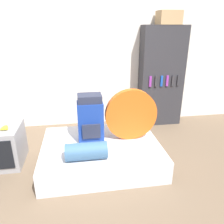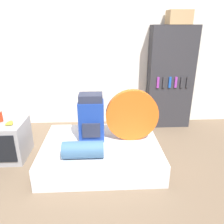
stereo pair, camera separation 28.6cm
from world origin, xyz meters
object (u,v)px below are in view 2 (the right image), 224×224
(canister, at_px, (0,116))
(cardboard_box, at_px, (179,17))
(tent_bag, at_px, (132,115))
(backpack, at_px, (91,118))
(sleeping_roll, at_px, (83,150))
(bookshelf, at_px, (170,78))
(television, at_px, (9,140))

(canister, height_order, cardboard_box, cardboard_box)
(tent_bag, xyz_separation_m, canister, (-1.84, 0.15, -0.04))
(backpack, relative_size, sleeping_roll, 1.32)
(tent_bag, bearing_deg, sleeping_roll, -145.76)
(canister, distance_m, bookshelf, 2.88)
(sleeping_roll, height_order, television, television)
(bookshelf, relative_size, cardboard_box, 4.80)
(backpack, distance_m, bookshelf, 1.81)
(television, height_order, bookshelf, bookshelf)
(television, bearing_deg, cardboard_box, 20.97)
(sleeping_roll, relative_size, television, 0.86)
(cardboard_box, bearing_deg, bookshelf, 160.90)
(sleeping_roll, distance_m, bookshelf, 2.23)
(bookshelf, bearing_deg, tent_bag, -126.69)
(television, xyz_separation_m, cardboard_box, (2.65, 1.02, 1.67))
(backpack, xyz_separation_m, cardboard_box, (1.45, 1.08, 1.32))
(canister, height_order, bookshelf, bookshelf)
(tent_bag, relative_size, television, 1.25)
(sleeping_roll, bearing_deg, cardboard_box, 45.42)
(sleeping_roll, relative_size, canister, 3.11)
(backpack, relative_size, tent_bag, 0.91)
(backpack, bearing_deg, tent_bag, -4.60)
(backpack, xyz_separation_m, bookshelf, (1.41, 1.09, 0.30))
(sleeping_roll, relative_size, cardboard_box, 1.31)
(television, height_order, canister, canister)
(bookshelf, bearing_deg, television, -158.41)
(sleeping_roll, bearing_deg, canister, 153.78)
(backpack, bearing_deg, canister, 175.40)
(backpack, bearing_deg, cardboard_box, 36.55)
(tent_bag, height_order, television, tent_bag)
(cardboard_box, bearing_deg, tent_bag, -128.50)
(backpack, distance_m, canister, 1.29)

